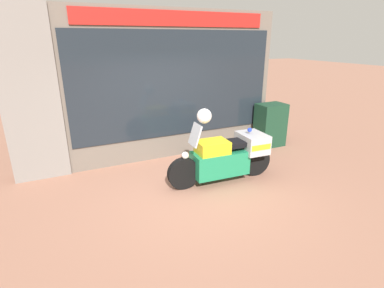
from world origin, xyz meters
TOP-DOWN VIEW (x-y plane):
  - ground_plane at (0.00, 0.00)m, footprint 60.00×60.00m
  - shop_building at (-0.46, 2.00)m, footprint 6.18×0.55m
  - window_display at (0.46, 2.03)m, footprint 4.67×0.30m
  - paramedic_motorcycle at (0.83, 0.08)m, footprint 2.26×0.68m
  - utility_cabinet at (3.00, 1.42)m, footprint 0.73×0.53m
  - white_helmet at (0.31, 0.11)m, footprint 0.28×0.28m

SIDE VIEW (x-z plane):
  - ground_plane at x=0.00m, z-range 0.00..0.00m
  - window_display at x=0.46m, z-range -0.51..1.45m
  - paramedic_motorcycle at x=0.83m, z-range -0.10..1.16m
  - utility_cabinet at x=3.00m, z-range 0.00..1.14m
  - white_helmet at x=0.31m, z-range 1.26..1.54m
  - shop_building at x=-0.46m, z-range 0.01..3.40m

